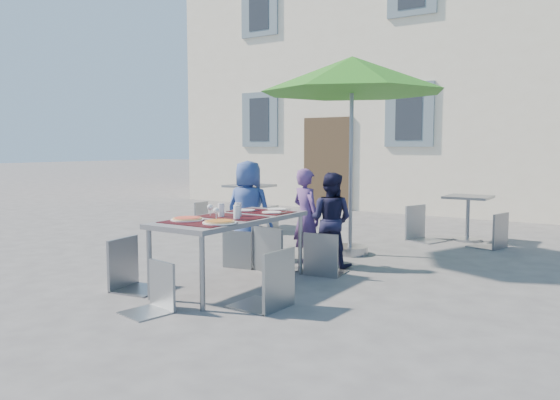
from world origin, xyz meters
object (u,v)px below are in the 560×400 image
Objects in this scene: bg_chair_l_0 at (205,200)px; cafe_table_1 at (468,211)px; child_2 at (330,220)px; bg_chair_l_1 at (421,202)px; chair_2 at (324,227)px; chair_3 at (130,232)px; chair_5 at (153,258)px; pizza_near_right at (220,222)px; child_1 at (306,217)px; patio_umbrella at (352,77)px; dining_table at (232,222)px; chair_4 at (269,242)px; chair_1 at (274,221)px; pizza_near_left at (187,219)px; bg_chair_r_1 at (494,209)px; child_0 at (248,210)px; chair_0 at (240,226)px; cafe_table_0 at (250,197)px; bg_chair_r_0 at (268,203)px.

bg_chair_l_0 reaches higher than cafe_table_1.
child_2 reaches higher than bg_chair_l_1.
bg_chair_l_0 is at bearing 149.15° from chair_2.
chair_5 is at bearing -28.63° from chair_3.
chair_3 reaches higher than bg_chair_l_0.
pizza_near_right is 1.87m from child_1.
child_1 is at bearing 86.92° from chair_5.
dining_table is at bearing -97.26° from patio_umbrella.
chair_1 is at bearing 122.01° from chair_4.
dining_table reaches higher than cafe_table_1.
pizza_near_left is 0.27× the size of child_1.
chair_2 is 0.91× the size of chair_4.
chair_5 is 5.41m from bg_chair_l_0.
pizza_near_left is at bearing -51.05° from bg_chair_l_0.
child_2 is 2.82m from bg_chair_r_1.
child_0 is 1.38× the size of chair_2.
chair_5 is at bearing -111.72° from pizza_near_right.
child_1 is 1.04× the size of child_2.
child_2 is at bearing 34.70° from chair_0.
bg_chair_l_0 is 1.20× the size of cafe_table_1.
chair_4 is (0.80, -0.46, -0.07)m from dining_table.
chair_2 is 2.18m from chair_3.
chair_0 is (-0.30, 1.27, -0.25)m from pizza_near_left.
cafe_table_0 is (-2.71, 1.32, -1.89)m from patio_umbrella.
chair_4 reaches higher than chair_2.
chair_5 is 5.33m from bg_chair_r_1.
bg_chair_r_1 is (2.67, 4.56, -0.01)m from chair_3.
chair_2 is at bearing 161.93° from child_1.
bg_chair_l_1 is at bearing 74.94° from patio_umbrella.
patio_umbrella reaches higher than bg_chair_l_1.
chair_0 is at bearing -62.59° from bg_chair_r_0.
chair_1 reaches higher than dining_table.
chair_5 is at bearing -106.10° from chair_2.
chair_4 is 4.45m from bg_chair_r_1.
pizza_near_right is 4.88m from cafe_table_0.
dining_table is at bearing 68.79° from pizza_near_left.
child_1 reaches higher than chair_5.
bg_chair_r_1 is at bearing -145.96° from child_0.
chair_5 is (-0.46, -2.55, -0.09)m from child_2.
child_1 is (0.11, 1.38, -0.08)m from dining_table.
cafe_table_1 is at bearing 66.48° from chair_3.
cafe_table_0 is (-2.23, 4.09, -0.21)m from pizza_near_left.
child_0 reaches higher than bg_chair_l_1.
child_0 is 1.48× the size of chair_0.
bg_chair_l_0 is (-3.19, 4.37, 0.01)m from chair_5.
pizza_near_right is 1.53m from chair_2.
dining_table is 1.57× the size of child_2.
child_0 is 1.27× the size of chair_1.
pizza_near_left is 0.38× the size of chair_0.
chair_3 is 5.28m from bg_chair_r_1.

